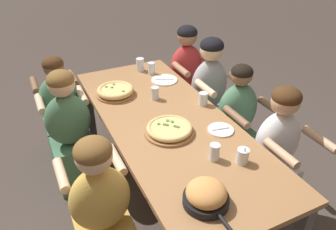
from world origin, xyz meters
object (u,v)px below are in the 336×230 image
(empty_plate_b, at_px, (221,130))
(diner_far_midleft, at_px, (208,100))
(drinking_glass_b, at_px, (203,99))
(drinking_glass_e, at_px, (151,69))
(drinking_glass_a, at_px, (140,65))
(diner_far_midright, at_px, (274,159))
(diner_near_left, at_px, (64,118))
(skillet_bowl, at_px, (206,195))
(diner_near_midright, at_px, (103,217))
(cocktail_glass_blue, at_px, (243,157))
(drinking_glass_c, at_px, (214,153))
(pizza_board_main, at_px, (169,129))
(diner_far_left, at_px, (186,82))
(drinking_glass_d, at_px, (155,94))
(diner_near_midleft, at_px, (71,136))
(pizza_board_second, at_px, (115,91))
(diner_far_center, at_px, (235,128))
(empty_plate_a, at_px, (164,80))

(empty_plate_b, height_order, diner_far_midleft, diner_far_midleft)
(drinking_glass_b, relative_size, drinking_glass_e, 0.91)
(drinking_glass_a, relative_size, diner_far_midright, 0.11)
(diner_far_midright, relative_size, diner_near_left, 1.03)
(skillet_bowl, bearing_deg, diner_near_midright, -127.26)
(skillet_bowl, xyz_separation_m, drinking_glass_b, (-0.91, 0.53, -0.01))
(drinking_glass_e, xyz_separation_m, diner_near_midright, (1.26, -0.87, -0.30))
(cocktail_glass_blue, relative_size, drinking_glass_c, 1.11)
(pizza_board_main, relative_size, diner_far_left, 0.31)
(drinking_glass_a, xyz_separation_m, diner_far_left, (0.01, 0.51, -0.29))
(drinking_glass_d, distance_m, diner_far_midleft, 0.68)
(drinking_glass_c, bearing_deg, diner_far_midleft, 149.41)
(pizza_board_main, bearing_deg, drinking_glass_d, 167.82)
(drinking_glass_d, height_order, diner_near_left, diner_near_left)
(drinking_glass_d, distance_m, diner_far_midright, 1.06)
(diner_near_midright, bearing_deg, drinking_glass_a, 59.72)
(skillet_bowl, bearing_deg, drinking_glass_e, 166.69)
(drinking_glass_c, height_order, diner_near_midright, diner_near_midright)
(drinking_glass_a, relative_size, diner_near_midright, 0.11)
(pizza_board_main, relative_size, drinking_glass_d, 3.31)
(empty_plate_b, bearing_deg, cocktail_glass_blue, -12.11)
(diner_near_midleft, bearing_deg, diner_near_left, 90.00)
(pizza_board_second, distance_m, cocktail_glass_blue, 1.26)
(empty_plate_b, xyz_separation_m, diner_far_center, (-0.30, 0.37, -0.28))
(diner_far_midright, distance_m, diner_near_left, 1.85)
(pizza_board_second, relative_size, empty_plate_b, 1.73)
(diner_near_midright, height_order, diner_far_center, diner_near_midright)
(pizza_board_main, xyz_separation_m, diner_far_left, (-1.06, 0.71, -0.26))
(diner_near_midleft, height_order, diner_far_center, diner_near_midleft)
(diner_far_left, height_order, diner_near_left, diner_far_left)
(diner_near_midleft, bearing_deg, diner_far_center, -19.85)
(drinking_glass_a, height_order, drinking_glass_c, drinking_glass_a)
(drinking_glass_a, relative_size, diner_far_center, 0.12)
(diner_far_center, bearing_deg, drinking_glass_a, -60.85)
(diner_near_left, xyz_separation_m, diner_far_center, (0.82, 1.31, -0.00))
(drinking_glass_d, bearing_deg, pizza_board_main, -12.18)
(diner_far_midleft, bearing_deg, pizza_board_main, 40.59)
(diner_near_left, relative_size, diner_near_midleft, 0.99)
(pizza_board_main, height_order, diner_near_left, diner_near_left)
(diner_near_midright, bearing_deg, diner_far_midleft, 34.92)
(empty_plate_b, bearing_deg, diner_far_left, 162.69)
(drinking_glass_c, bearing_deg, empty_plate_a, 170.32)
(diner_near_midright, bearing_deg, drinking_glass_e, 55.30)
(cocktail_glass_blue, height_order, diner_far_center, diner_far_center)
(drinking_glass_e, relative_size, diner_near_midright, 0.11)
(pizza_board_second, xyz_separation_m, diner_far_center, (0.54, 0.88, -0.31))
(empty_plate_b, relative_size, diner_far_left, 0.16)
(drinking_glass_e, distance_m, diner_far_midright, 1.38)
(drinking_glass_c, height_order, diner_near_midleft, diner_near_midleft)
(drinking_glass_b, xyz_separation_m, diner_far_midright, (0.56, 0.30, -0.30))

